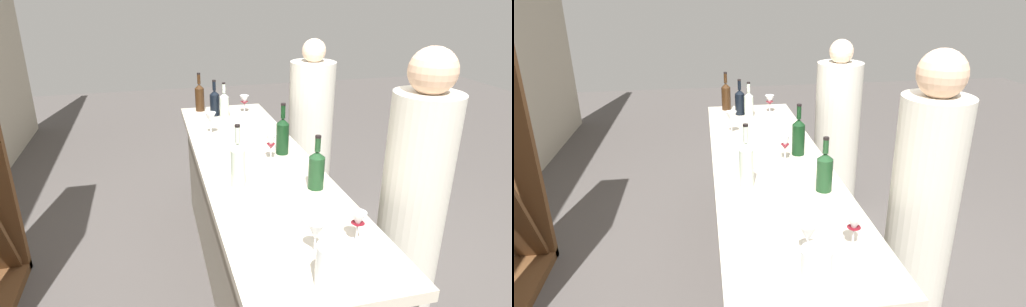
% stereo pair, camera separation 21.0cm
% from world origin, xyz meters
% --- Properties ---
extents(ground_plane, '(12.00, 12.00, 0.00)m').
position_xyz_m(ground_plane, '(0.00, 0.00, 0.00)').
color(ground_plane, '#4C4744').
extents(bar_counter, '(2.55, 0.68, 0.91)m').
position_xyz_m(bar_counter, '(0.00, 0.00, 0.46)').
color(bar_counter, gray).
rests_on(bar_counter, ground).
extents(wine_bottle_leftmost_olive_green, '(0.08, 0.08, 0.29)m').
position_xyz_m(wine_bottle_leftmost_olive_green, '(-0.42, -0.21, 1.02)').
color(wine_bottle_leftmost_olive_green, '#193D1E').
rests_on(wine_bottle_leftmost_olive_green, bar_counter).
extents(wine_bottle_second_left_clear_pale, '(0.08, 0.08, 0.34)m').
position_xyz_m(wine_bottle_second_left_clear_pale, '(-0.30, 0.17, 1.04)').
color(wine_bottle_second_left_clear_pale, '#B7C6B2').
rests_on(wine_bottle_second_left_clear_pale, bar_counter).
extents(wine_bottle_center_dark_green, '(0.08, 0.08, 0.32)m').
position_xyz_m(wine_bottle_center_dark_green, '(0.09, -0.19, 1.03)').
color(wine_bottle_center_dark_green, black).
rests_on(wine_bottle_center_dark_green, bar_counter).
extents(wine_bottle_second_right_clear_pale, '(0.07, 0.07, 0.28)m').
position_xyz_m(wine_bottle_second_right_clear_pale, '(0.95, 0.02, 1.01)').
color(wine_bottle_second_right_clear_pale, '#B7C6B2').
rests_on(wine_bottle_second_right_clear_pale, bar_counter).
extents(wine_bottle_rightmost_near_black, '(0.08, 0.08, 0.29)m').
position_xyz_m(wine_bottle_rightmost_near_black, '(1.01, 0.09, 1.02)').
color(wine_bottle_rightmost_near_black, black).
rests_on(wine_bottle_rightmost_near_black, bar_counter).
extents(wine_bottle_far_right_amber_brown, '(0.08, 0.08, 0.32)m').
position_xyz_m(wine_bottle_far_right_amber_brown, '(1.17, 0.19, 1.03)').
color(wine_bottle_far_right_amber_brown, '#331E0F').
rests_on(wine_bottle_far_right_amber_brown, bar_counter).
extents(wine_glass_near_left, '(0.07, 0.07, 0.14)m').
position_xyz_m(wine_glass_near_left, '(-0.93, -0.19, 1.00)').
color(wine_glass_near_left, white).
rests_on(wine_glass_near_left, bar_counter).
extents(wine_glass_near_center, '(0.07, 0.07, 0.14)m').
position_xyz_m(wine_glass_near_center, '(1.03, -0.16, 1.01)').
color(wine_glass_near_center, white).
rests_on(wine_glass_near_center, bar_counter).
extents(wine_glass_near_right, '(0.06, 0.06, 0.17)m').
position_xyz_m(wine_glass_near_right, '(-0.01, -0.09, 1.02)').
color(wine_glass_near_right, white).
rests_on(wine_glass_near_right, bar_counter).
extents(wine_glass_far_left, '(0.07, 0.07, 0.14)m').
position_xyz_m(wine_glass_far_left, '(-0.97, 0.01, 1.01)').
color(wine_glass_far_left, white).
rests_on(wine_glass_far_left, bar_counter).
extents(wine_glass_far_center, '(0.08, 0.08, 0.16)m').
position_xyz_m(wine_glass_far_center, '(0.54, 0.19, 1.02)').
color(wine_glass_far_center, white).
rests_on(wine_glass_far_center, bar_counter).
extents(water_pitcher, '(0.11, 0.11, 0.16)m').
position_xyz_m(water_pitcher, '(-1.16, 0.02, 0.99)').
color(water_pitcher, silver).
rests_on(water_pitcher, bar_counter).
extents(person_left_guest, '(0.32, 0.32, 1.65)m').
position_xyz_m(person_left_guest, '(-0.65, -0.64, 0.77)').
color(person_left_guest, beige).
rests_on(person_left_guest, ground).
extents(person_center_guest, '(0.48, 0.48, 1.48)m').
position_xyz_m(person_center_guest, '(1.03, -0.74, 0.68)').
color(person_center_guest, beige).
rests_on(person_center_guest, ground).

